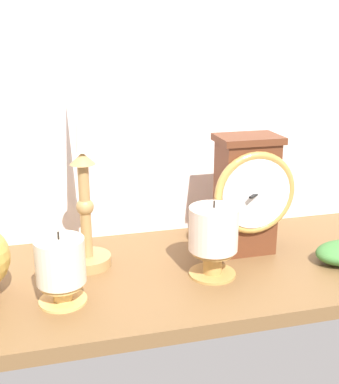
{
  "coord_description": "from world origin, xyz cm",
  "views": [
    {
      "loc": [
        -18.07,
        -75.12,
        38.89
      ],
      "look_at": [
        1.65,
        0.0,
        14.0
      ],
      "focal_mm": 46.61,
      "sensor_mm": 36.0,
      "label": 1
    }
  ],
  "objects_px": {
    "mantel_clock": "(247,194)",
    "pillar_candle_near_clock": "(213,236)",
    "candlestick_tall_left": "(84,193)",
    "pillar_candle_front": "(61,267)"
  },
  "relations": [
    {
      "from": "mantel_clock",
      "to": "pillar_candle_near_clock",
      "type": "bearing_deg",
      "value": -140.52
    },
    {
      "from": "mantel_clock",
      "to": "pillar_candle_front",
      "type": "distance_m",
      "value": 0.36
    },
    {
      "from": "mantel_clock",
      "to": "pillar_candle_front",
      "type": "xyz_separation_m",
      "value": [
        -0.34,
        -0.1,
        -0.06
      ]
    },
    {
      "from": "mantel_clock",
      "to": "candlestick_tall_left",
      "type": "bearing_deg",
      "value": 177.19
    },
    {
      "from": "pillar_candle_near_clock",
      "to": "mantel_clock",
      "type": "bearing_deg",
      "value": 39.48
    },
    {
      "from": "pillar_candle_front",
      "to": "pillar_candle_near_clock",
      "type": "bearing_deg",
      "value": 6.08
    },
    {
      "from": "pillar_candle_front",
      "to": "pillar_candle_near_clock",
      "type": "distance_m",
      "value": 0.25
    },
    {
      "from": "mantel_clock",
      "to": "pillar_candle_front",
      "type": "height_order",
      "value": "mantel_clock"
    },
    {
      "from": "candlestick_tall_left",
      "to": "pillar_candle_near_clock",
      "type": "xyz_separation_m",
      "value": [
        0.2,
        -0.09,
        -0.06
      ]
    },
    {
      "from": "mantel_clock",
      "to": "candlestick_tall_left",
      "type": "distance_m",
      "value": 0.29
    }
  ]
}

